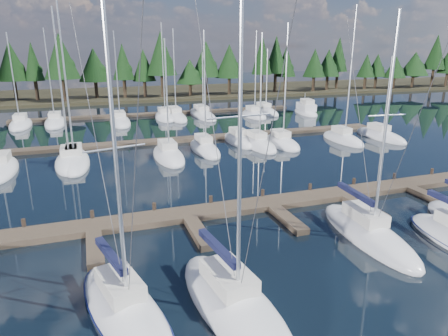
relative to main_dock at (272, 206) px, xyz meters
name	(u,v)px	position (x,y,z in m)	size (l,w,h in m)	color
ground	(216,162)	(0.00, 12.64, -0.20)	(260.00, 260.00, 0.00)	black
far_shore	(137,94)	(0.00, 72.64, 0.10)	(220.00, 30.00, 0.60)	#2B2718
main_dock	(272,206)	(0.00, 0.00, 0.00)	(44.00, 6.13, 0.90)	#4D3F30
back_docks	(174,125)	(0.00, 32.23, 0.00)	(50.00, 21.80, 0.40)	#4D3F30
front_sailboat_1	(125,310)	(-10.98, -8.49, 0.08)	(4.70, 8.92, 13.53)	silver
front_sailboat_2	(233,302)	(-6.48, -9.50, 0.09)	(4.04, 9.11, 15.51)	silver
front_sailboat_3	(367,233)	(3.48, -5.83, 0.09)	(3.11, 9.18, 13.55)	silver
back_sailboat_rows	(180,131)	(-0.22, 27.67, 0.06)	(46.21, 33.40, 16.15)	silver
motor_yacht_right	(306,111)	(23.59, 35.85, 0.25)	(4.15, 8.56, 4.09)	silver
tree_line	(132,63)	(-1.81, 62.79, 7.45)	(184.10, 11.71, 13.84)	black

